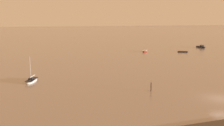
{
  "coord_description": "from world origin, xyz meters",
  "views": [
    {
      "loc": [
        -26.11,
        -27.98,
        11.18
      ],
      "look_at": [
        -5.91,
        31.29,
        0.48
      ],
      "focal_mm": 40.89,
      "sensor_mm": 36.0,
      "label": 1
    }
  ],
  "objects_px": {
    "motorboat_moored_0": "(202,47)",
    "mooring_post_near": "(151,87)",
    "sailboat_moored_2": "(32,81)",
    "rowboat_moored_2": "(145,51)",
    "rowboat_moored_1": "(183,52)"
  },
  "relations": [
    {
      "from": "sailboat_moored_2",
      "to": "rowboat_moored_2",
      "type": "bearing_deg",
      "value": 151.33
    },
    {
      "from": "motorboat_moored_0",
      "to": "mooring_post_near",
      "type": "relative_size",
      "value": 2.75
    },
    {
      "from": "sailboat_moored_2",
      "to": "mooring_post_near",
      "type": "height_order",
      "value": "sailboat_moored_2"
    },
    {
      "from": "motorboat_moored_0",
      "to": "rowboat_moored_2",
      "type": "relative_size",
      "value": 1.11
    },
    {
      "from": "motorboat_moored_0",
      "to": "rowboat_moored_1",
      "type": "relative_size",
      "value": 1.26
    },
    {
      "from": "sailboat_moored_2",
      "to": "mooring_post_near",
      "type": "relative_size",
      "value": 2.82
    },
    {
      "from": "mooring_post_near",
      "to": "motorboat_moored_0",
      "type": "bearing_deg",
      "value": 45.77
    },
    {
      "from": "rowboat_moored_1",
      "to": "mooring_post_near",
      "type": "bearing_deg",
      "value": 75.63
    },
    {
      "from": "sailboat_moored_2",
      "to": "mooring_post_near",
      "type": "bearing_deg",
      "value": 75.63
    },
    {
      "from": "sailboat_moored_2",
      "to": "motorboat_moored_0",
      "type": "bearing_deg",
      "value": 140.18
    },
    {
      "from": "motorboat_moored_0",
      "to": "mooring_post_near",
      "type": "height_order",
      "value": "mooring_post_near"
    },
    {
      "from": "motorboat_moored_0",
      "to": "rowboat_moored_2",
      "type": "distance_m",
      "value": 27.19
    },
    {
      "from": "rowboat_moored_2",
      "to": "mooring_post_near",
      "type": "xyz_separation_m",
      "value": [
        -21.29,
        -45.77,
        0.57
      ]
    },
    {
      "from": "motorboat_moored_0",
      "to": "rowboat_moored_1",
      "type": "distance_m",
      "value": 17.62
    },
    {
      "from": "rowboat_moored_1",
      "to": "mooring_post_near",
      "type": "height_order",
      "value": "mooring_post_near"
    }
  ]
}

